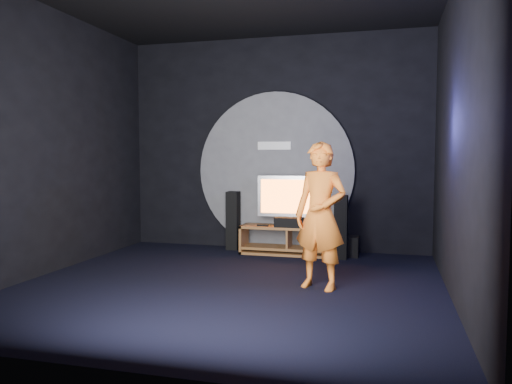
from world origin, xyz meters
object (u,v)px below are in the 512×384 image
media_console (290,242)px  tower_speaker_right (341,227)px  subwoofer (349,246)px  player (320,216)px  tower_speaker_left (233,221)px  tv (290,198)px

media_console → tower_speaker_right: tower_speaker_right is taller
media_console → subwoofer: bearing=4.9°
player → subwoofer: bearing=102.4°
tower_speaker_left → subwoofer: 1.95m
media_console → subwoofer: 0.93m
tower_speaker_left → tower_speaker_right: (1.80, -0.32, 0.00)m
tower_speaker_right → subwoofer: (0.11, 0.21, -0.32)m
tower_speaker_right → player: 1.83m
tv → tower_speaker_right: size_ratio=1.09×
tv → player: 2.12m
tower_speaker_right → subwoofer: size_ratio=3.08×
media_console → tower_speaker_left: size_ratio=1.59×
media_console → tower_speaker_right: (0.81, -0.13, 0.29)m
subwoofer → player: 2.12m
tower_speaker_left → player: bearing=-50.6°
tower_speaker_right → subwoofer: 0.40m
media_console → tv: bearing=95.6°
player → tower_speaker_right: bearing=105.4°
tower_speaker_right → media_console: bearing=171.0°
tv → tower_speaker_left: tv is taller
tv → tower_speaker_right: (0.82, -0.20, -0.40)m
tower_speaker_left → subwoofer: bearing=-3.4°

